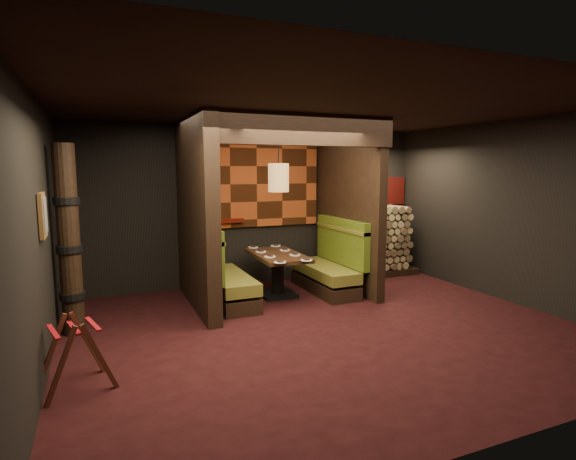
# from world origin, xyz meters

# --- Properties ---
(floor) EXTENTS (6.50, 5.50, 0.02)m
(floor) POSITION_xyz_m (0.00, 0.00, -0.01)
(floor) COLOR black
(floor) RESTS_ON ground
(ceiling) EXTENTS (6.50, 5.50, 0.02)m
(ceiling) POSITION_xyz_m (0.00, 0.00, 2.86)
(ceiling) COLOR black
(ceiling) RESTS_ON ground
(wall_back) EXTENTS (6.50, 0.02, 2.85)m
(wall_back) POSITION_xyz_m (0.00, 2.76, 1.43)
(wall_back) COLOR black
(wall_back) RESTS_ON ground
(wall_front) EXTENTS (6.50, 0.02, 2.85)m
(wall_front) POSITION_xyz_m (0.00, -2.76, 1.43)
(wall_front) COLOR black
(wall_front) RESTS_ON ground
(wall_left) EXTENTS (0.02, 5.50, 2.85)m
(wall_left) POSITION_xyz_m (-3.26, 0.00, 1.43)
(wall_left) COLOR black
(wall_left) RESTS_ON ground
(wall_right) EXTENTS (0.02, 5.50, 2.85)m
(wall_right) POSITION_xyz_m (3.26, 0.00, 1.43)
(wall_right) COLOR black
(wall_right) RESTS_ON ground
(partition_left) EXTENTS (0.20, 2.20, 2.85)m
(partition_left) POSITION_xyz_m (-1.35, 1.65, 1.43)
(partition_left) COLOR black
(partition_left) RESTS_ON floor
(partition_right) EXTENTS (0.15, 2.10, 2.85)m
(partition_right) POSITION_xyz_m (1.30, 1.70, 1.43)
(partition_right) COLOR black
(partition_right) RESTS_ON floor
(header_beam) EXTENTS (2.85, 0.18, 0.44)m
(header_beam) POSITION_xyz_m (-0.02, 0.70, 2.63)
(header_beam) COLOR black
(header_beam) RESTS_ON partition_left
(tapa_back_panel) EXTENTS (2.40, 0.06, 1.55)m
(tapa_back_panel) POSITION_xyz_m (-0.02, 2.71, 1.82)
(tapa_back_panel) COLOR #AC471D
(tapa_back_panel) RESTS_ON wall_back
(tapa_side_panel) EXTENTS (0.04, 1.85, 1.45)m
(tapa_side_panel) POSITION_xyz_m (-1.23, 1.82, 1.85)
(tapa_side_panel) COLOR #AC471D
(tapa_side_panel) RESTS_ON partition_left
(lacquer_shelf) EXTENTS (0.60, 0.12, 0.07)m
(lacquer_shelf) POSITION_xyz_m (-0.60, 2.65, 1.18)
(lacquer_shelf) COLOR #581208
(lacquer_shelf) RESTS_ON wall_back
(booth_bench_left) EXTENTS (0.68, 1.60, 1.14)m
(booth_bench_left) POSITION_xyz_m (-0.96, 1.65, 0.40)
(booth_bench_left) COLOR black
(booth_bench_left) RESTS_ON floor
(booth_bench_right) EXTENTS (0.68, 1.60, 1.14)m
(booth_bench_right) POSITION_xyz_m (0.93, 1.65, 0.40)
(booth_bench_right) COLOR black
(booth_bench_right) RESTS_ON floor
(dining_table) EXTENTS (0.78, 1.37, 0.71)m
(dining_table) POSITION_xyz_m (-0.02, 1.68, 0.48)
(dining_table) COLOR black
(dining_table) RESTS_ON floor
(place_settings) EXTENTS (0.65, 1.58, 0.03)m
(place_settings) POSITION_xyz_m (-0.02, 1.68, 0.72)
(place_settings) COLOR white
(place_settings) RESTS_ON dining_table
(pendant_lamp) EXTENTS (0.33, 0.33, 1.12)m
(pendant_lamp) POSITION_xyz_m (-0.02, 1.63, 1.95)
(pendant_lamp) COLOR olive
(pendant_lamp) RESTS_ON ceiling
(framed_picture) EXTENTS (0.05, 0.36, 0.46)m
(framed_picture) POSITION_xyz_m (-3.22, 0.10, 1.62)
(framed_picture) COLOR brown
(framed_picture) RESTS_ON wall_left
(luggage_rack) EXTENTS (0.77, 0.63, 0.74)m
(luggage_rack) POSITION_xyz_m (-2.97, -0.50, 0.37)
(luggage_rack) COLOR #4A2115
(luggage_rack) RESTS_ON floor
(totem_column) EXTENTS (0.31, 0.31, 2.40)m
(totem_column) POSITION_xyz_m (-3.05, 1.10, 1.19)
(totem_column) COLOR black
(totem_column) RESTS_ON floor
(firewood_stack) EXTENTS (1.73, 0.70, 1.36)m
(firewood_stack) POSITION_xyz_m (2.29, 2.35, 0.68)
(firewood_stack) COLOR black
(firewood_stack) RESTS_ON floor
(mosaic_header) EXTENTS (1.83, 0.10, 0.56)m
(mosaic_header) POSITION_xyz_m (2.29, 2.68, 1.64)
(mosaic_header) COLOR maroon
(mosaic_header) RESTS_ON wall_back
(bay_front_post) EXTENTS (0.08, 0.08, 2.85)m
(bay_front_post) POSITION_xyz_m (1.39, 1.96, 1.43)
(bay_front_post) COLOR black
(bay_front_post) RESTS_ON floor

